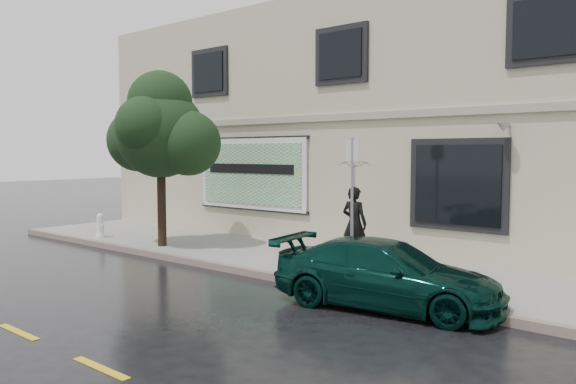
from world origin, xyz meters
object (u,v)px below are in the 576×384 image
Objects in this scene: pedestrian at (354,223)px; fire_hydrant at (100,226)px; car at (386,274)px; street_tree at (161,134)px.

pedestrian is 2.41× the size of fire_hydrant.
car is 10.19m from fire_hydrant.
street_tree is at bearing 73.69° from car.
pedestrian is (-2.35, 2.61, 0.44)m from car.
fire_hydrant is at bearing 11.48° from pedestrian.
street_tree is 3.80m from fire_hydrant.
pedestrian is at bearing 22.55° from fire_hydrant.
fire_hydrant is (-2.69, -0.20, -2.68)m from street_tree.
street_tree reaches higher than fire_hydrant.
street_tree is at bearing 15.88° from pedestrian.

